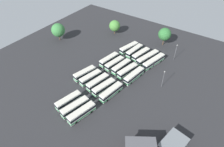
{
  "coord_description": "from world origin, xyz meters",
  "views": [
    {
      "loc": [
        -52.22,
        -37.47,
        57.32
      ],
      "look_at": [
        1.32,
        -0.26,
        1.52
      ],
      "focal_mm": 31.76,
      "sensor_mm": 36.0,
      "label": 1
    }
  ],
  "objects_px": {
    "bus_row3_slot3": "(135,51)",
    "bus_row3_slot2": "(141,54)",
    "bus_row2_slot3": "(115,64)",
    "tree_west_edge": "(115,26)",
    "bus_row1_slot1": "(104,87)",
    "bus_row2_slot4": "(109,60)",
    "bus_row2_slot2": "(121,67)",
    "bus_row3_slot1": "(148,58)",
    "bus_row0_slot2": "(69,101)",
    "bus_row0_slot0": "(82,113)",
    "bus_row2_slot1": "(128,71)",
    "bus_row1_slot4": "(85,73)",
    "tree_east_edge": "(165,34)",
    "maintenance_shelter": "(174,142)",
    "lamp_post_mid_lot": "(176,52)",
    "lamp_post_near_entrance": "(163,79)",
    "bus_row1_slot2": "(98,82)",
    "tree_south_edge": "(58,30)",
    "bus_row3_slot4": "(129,48)",
    "bus_row3_slot0": "(154,62)",
    "bus_row2_slot0": "(134,76)",
    "bus_row1_slot0": "(111,92)",
    "bus_row1_slot3": "(91,78)",
    "bus_row0_slot1": "(75,107)"
  },
  "relations": [
    {
      "from": "bus_row3_slot0",
      "to": "maintenance_shelter",
      "type": "xyz_separation_m",
      "value": [
        -35.04,
        -23.24,
        1.65
      ]
    },
    {
      "from": "bus_row0_slot2",
      "to": "bus_row1_slot1",
      "type": "height_order",
      "value": "same"
    },
    {
      "from": "bus_row1_slot2",
      "to": "bus_row2_slot1",
      "type": "bearing_deg",
      "value": -25.35
    },
    {
      "from": "bus_row0_slot0",
      "to": "bus_row3_slot0",
      "type": "height_order",
      "value": "same"
    },
    {
      "from": "bus_row0_slot2",
      "to": "bus_row1_slot2",
      "type": "height_order",
      "value": "same"
    },
    {
      "from": "bus_row1_slot1",
      "to": "tree_east_edge",
      "type": "distance_m",
      "value": 46.13
    },
    {
      "from": "bus_row3_slot0",
      "to": "tree_south_edge",
      "type": "bearing_deg",
      "value": 100.05
    },
    {
      "from": "bus_row1_slot2",
      "to": "tree_south_edge",
      "type": "distance_m",
      "value": 43.21
    },
    {
      "from": "bus_row1_slot0",
      "to": "tree_east_edge",
      "type": "bearing_deg",
      "value": -1.87
    },
    {
      "from": "bus_row3_slot0",
      "to": "bus_row0_slot0",
      "type": "bearing_deg",
      "value": 169.54
    },
    {
      "from": "bus_row1_slot4",
      "to": "bus_row2_slot2",
      "type": "distance_m",
      "value": 16.62
    },
    {
      "from": "bus_row2_slot2",
      "to": "lamp_post_mid_lot",
      "type": "relative_size",
      "value": 1.3
    },
    {
      "from": "bus_row1_slot0",
      "to": "bus_row1_slot3",
      "type": "relative_size",
      "value": 1.07
    },
    {
      "from": "tree_east_edge",
      "to": "tree_west_edge",
      "type": "bearing_deg",
      "value": 99.6
    },
    {
      "from": "bus_row1_slot1",
      "to": "bus_row2_slot4",
      "type": "xyz_separation_m",
      "value": [
        16.22,
        8.98,
        0.0
      ]
    },
    {
      "from": "bus_row2_slot4",
      "to": "tree_west_edge",
      "type": "distance_m",
      "value": 28.32
    },
    {
      "from": "bus_row0_slot2",
      "to": "bus_row2_slot1",
      "type": "distance_m",
      "value": 28.77
    },
    {
      "from": "bus_row3_slot3",
      "to": "maintenance_shelter",
      "type": "bearing_deg",
      "value": -137.07
    },
    {
      "from": "bus_row0_slot0",
      "to": "bus_row2_slot1",
      "type": "distance_m",
      "value": 28.83
    },
    {
      "from": "lamp_post_mid_lot",
      "to": "lamp_post_near_entrance",
      "type": "relative_size",
      "value": 1.01
    },
    {
      "from": "bus_row1_slot4",
      "to": "maintenance_shelter",
      "type": "distance_m",
      "value": 45.16
    },
    {
      "from": "bus_row0_slot1",
      "to": "bus_row3_slot0",
      "type": "bearing_deg",
      "value": -15.54
    },
    {
      "from": "bus_row1_slot1",
      "to": "bus_row2_slot4",
      "type": "bearing_deg",
      "value": 28.98
    },
    {
      "from": "bus_row2_slot0",
      "to": "bus_row3_slot3",
      "type": "xyz_separation_m",
      "value": [
        16.43,
        9.18,
        -0.0
      ]
    },
    {
      "from": "bus_row2_slot3",
      "to": "tree_east_edge",
      "type": "bearing_deg",
      "value": -19.15
    },
    {
      "from": "bus_row1_slot4",
      "to": "tree_east_edge",
      "type": "distance_m",
      "value": 47.0
    },
    {
      "from": "bus_row1_slot1",
      "to": "bus_row2_slot3",
      "type": "bearing_deg",
      "value": 18.72
    },
    {
      "from": "bus_row3_slot1",
      "to": "maintenance_shelter",
      "type": "xyz_separation_m",
      "value": [
        -36.11,
        -26.92,
        1.65
      ]
    },
    {
      "from": "bus_row2_slot1",
      "to": "bus_row3_slot0",
      "type": "height_order",
      "value": "same"
    },
    {
      "from": "bus_row1_slot1",
      "to": "bus_row3_slot4",
      "type": "bearing_deg",
      "value": 12.05
    },
    {
      "from": "bus_row2_slot3",
      "to": "tree_west_edge",
      "type": "height_order",
      "value": "tree_west_edge"
    },
    {
      "from": "bus_row2_slot4",
      "to": "bus_row2_slot0",
      "type": "bearing_deg",
      "value": -101.98
    },
    {
      "from": "bus_row0_slot0",
      "to": "bus_row1_slot4",
      "type": "relative_size",
      "value": 1.06
    },
    {
      "from": "bus_row1_slot2",
      "to": "bus_row2_slot1",
      "type": "height_order",
      "value": "same"
    },
    {
      "from": "bus_row0_slot2",
      "to": "bus_row3_slot3",
      "type": "relative_size",
      "value": 0.95
    },
    {
      "from": "bus_row3_slot1",
      "to": "tree_west_edge",
      "type": "xyz_separation_m",
      "value": [
        12.93,
        27.83,
        3.09
      ]
    },
    {
      "from": "bus_row0_slot0",
      "to": "bus_row2_slot0",
      "type": "relative_size",
      "value": 0.98
    },
    {
      "from": "bus_row1_slot4",
      "to": "bus_row0_slot1",
      "type": "bearing_deg",
      "value": -150.01
    },
    {
      "from": "lamp_post_mid_lot",
      "to": "bus_row1_slot3",
      "type": "bearing_deg",
      "value": 146.29
    },
    {
      "from": "bus_row1_slot4",
      "to": "bus_row1_slot0",
      "type": "bearing_deg",
      "value": -99.4
    },
    {
      "from": "bus_row0_slot0",
      "to": "lamp_post_mid_lot",
      "type": "distance_m",
      "value": 52.87
    },
    {
      "from": "bus_row2_slot2",
      "to": "bus_row3_slot1",
      "type": "xyz_separation_m",
      "value": [
        12.9,
        -6.6,
        0.0
      ]
    },
    {
      "from": "bus_row3_slot3",
      "to": "bus_row3_slot2",
      "type": "bearing_deg",
      "value": -100.99
    },
    {
      "from": "bus_row2_slot3",
      "to": "bus_row3_slot2",
      "type": "distance_m",
      "value": 14.85
    },
    {
      "from": "bus_row1_slot2",
      "to": "bus_row3_slot3",
      "type": "xyz_separation_m",
      "value": [
        28.47,
        -0.96,
        0.0
      ]
    },
    {
      "from": "tree_east_edge",
      "to": "tree_south_edge",
      "type": "distance_m",
      "value": 56.29
    },
    {
      "from": "bus_row3_slot4",
      "to": "tree_east_edge",
      "type": "height_order",
      "value": "tree_east_edge"
    },
    {
      "from": "bus_row3_slot3",
      "to": "bus_row3_slot1",
      "type": "bearing_deg",
      "value": -100.43
    },
    {
      "from": "bus_row2_slot4",
      "to": "bus_row3_slot1",
      "type": "distance_m",
      "value": 18.39
    },
    {
      "from": "bus_row3_slot0",
      "to": "tree_west_edge",
      "type": "distance_m",
      "value": 34.61
    }
  ]
}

